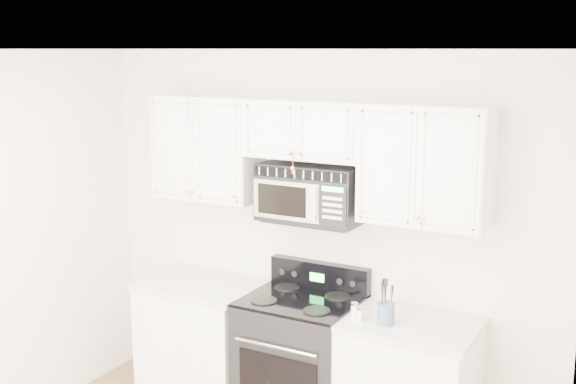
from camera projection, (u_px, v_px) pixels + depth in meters
The scene contains 8 objects.
room at pixel (163, 313), 3.61m from camera, with size 3.51×3.51×2.61m.
base_cabinet_left at pixel (204, 345), 5.40m from camera, with size 0.86×0.65×0.92m.
range at pixel (301, 361), 4.98m from camera, with size 0.76×0.69×1.12m.
upper_cabinets at pixel (308, 150), 4.85m from camera, with size 2.44×0.37×0.75m.
microwave at pixel (311, 193), 4.88m from camera, with size 0.70×0.40×0.39m.
utensil_crock at pixel (386, 312), 4.47m from camera, with size 0.11×0.11×0.30m.
shaker_salt at pixel (360, 314), 4.53m from camera, with size 0.04×0.04×0.09m.
shaker_pepper at pixel (354, 311), 4.56m from camera, with size 0.05×0.05×0.11m.
Camera 1 is at (2.21, -2.69, 2.60)m, focal length 45.00 mm.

